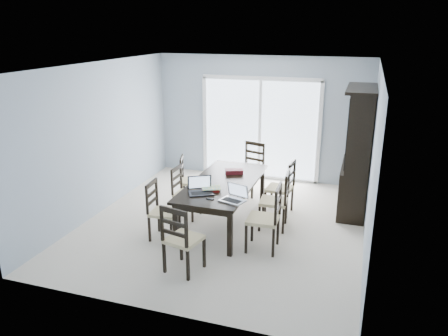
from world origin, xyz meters
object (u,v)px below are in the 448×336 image
at_px(china_hutch, 357,153).
at_px(game_box, 234,172).
at_px(chair_left_far, 187,175).
at_px(chair_right_mid, 280,194).
at_px(laptop_silver, 232,198).
at_px(chair_right_near, 270,211).
at_px(chair_left_mid, 182,187).
at_px(chair_end_near, 179,233).
at_px(hot_tub, 232,141).
at_px(chair_left_near, 158,204).
at_px(chair_end_far, 252,162).
at_px(cell_phone, 210,199).
at_px(laptop_dark, 201,190).
at_px(chair_right_far, 285,182).
at_px(dining_table, 224,186).

bearing_deg(china_hutch, game_box, -157.42).
relative_size(chair_left_far, chair_right_mid, 0.91).
xyz_separation_m(chair_left_far, laptop_silver, (1.31, -1.44, 0.26)).
bearing_deg(chair_right_near, chair_left_mid, 64.92).
distance_m(china_hutch, laptop_silver, 2.61).
height_order(chair_end_near, hot_tub, chair_end_near).
relative_size(chair_left_near, hot_tub, 0.56).
height_order(chair_left_mid, chair_end_far, chair_end_far).
bearing_deg(chair_left_far, cell_phone, 16.35).
xyz_separation_m(china_hutch, laptop_silver, (-1.64, -2.02, -0.26)).
xyz_separation_m(chair_end_near, game_box, (0.12, 2.08, 0.19)).
xyz_separation_m(chair_right_mid, chair_end_far, (-0.84, 1.45, 0.02)).
height_order(laptop_dark, game_box, laptop_dark).
distance_m(chair_right_near, chair_right_mid, 0.77).
distance_m(game_box, hot_tub, 3.28).
bearing_deg(chair_right_mid, chair_left_mid, 87.31).
relative_size(chair_left_far, chair_end_near, 0.91).
height_order(chair_left_near, hot_tub, chair_left_near).
distance_m(chair_right_far, laptop_dark, 1.71).
relative_size(chair_left_far, laptop_dark, 2.33).
distance_m(laptop_silver, cell_phone, 0.34).
xyz_separation_m(chair_left_far, chair_end_far, (0.99, 0.89, 0.07)).
xyz_separation_m(chair_left_far, chair_right_mid, (1.83, -0.56, 0.05)).
relative_size(chair_left_mid, chair_left_far, 0.99).
bearing_deg(china_hutch, chair_right_far, -154.88).
height_order(chair_right_mid, game_box, chair_right_mid).
relative_size(chair_left_mid, chair_right_far, 0.91).
distance_m(dining_table, chair_left_mid, 0.79).
bearing_deg(chair_right_far, china_hutch, -60.28).
relative_size(chair_left_near, chair_left_far, 1.03).
distance_m(chair_end_far, game_box, 1.15).
height_order(chair_right_mid, hot_tub, chair_right_mid).
xyz_separation_m(chair_right_near, laptop_dark, (-1.07, 0.02, 0.19)).
relative_size(chair_right_mid, hot_tub, 0.59).
distance_m(dining_table, chair_right_far, 1.14).
relative_size(chair_end_far, cell_phone, 10.69).
height_order(dining_table, cell_phone, cell_phone).
bearing_deg(laptop_silver, chair_left_mid, 161.38).
bearing_deg(china_hutch, laptop_silver, -129.20).
xyz_separation_m(chair_end_far, laptop_silver, (0.31, -2.34, 0.19)).
distance_m(chair_left_mid, chair_left_far, 0.62).
bearing_deg(chair_right_far, laptop_silver, 165.84).
bearing_deg(dining_table, china_hutch, 31.71).
distance_m(chair_left_near, laptop_silver, 1.21).
distance_m(china_hutch, game_box, 2.16).
bearing_deg(game_box, chair_right_mid, -19.88).
height_order(chair_end_far, laptop_dark, chair_end_far).
bearing_deg(chair_right_mid, chair_left_far, 68.97).
bearing_deg(laptop_silver, chair_right_mid, 76.66).
bearing_deg(chair_left_near, chair_right_mid, 115.00).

